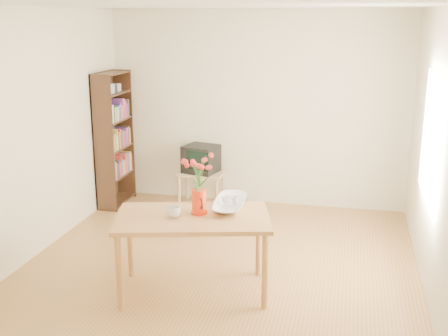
% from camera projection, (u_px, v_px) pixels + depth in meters
% --- Properties ---
extents(room, '(4.50, 4.50, 4.50)m').
position_uv_depth(room, '(220.00, 146.00, 5.38)').
color(room, olive).
rests_on(room, ground).
extents(table, '(1.54, 1.11, 0.75)m').
position_uv_depth(table, '(193.00, 225.00, 5.11)').
color(table, '#A06B36').
rests_on(table, ground).
extents(tv_stand, '(0.60, 0.45, 0.46)m').
position_uv_depth(tv_stand, '(201.00, 177.00, 7.62)').
color(tv_stand, tan).
rests_on(tv_stand, ground).
extents(bookshelf, '(0.28, 0.70, 1.80)m').
position_uv_depth(bookshelf, '(114.00, 144.00, 7.55)').
color(bookshelf, black).
rests_on(bookshelf, ground).
extents(pitcher, '(0.15, 0.21, 0.23)m').
position_uv_depth(pitcher, '(199.00, 203.00, 5.13)').
color(pitcher, red).
rests_on(pitcher, table).
extents(flowers, '(0.26, 0.26, 0.37)m').
position_uv_depth(flowers, '(199.00, 171.00, 5.05)').
color(flowers, red).
rests_on(flowers, pitcher).
extents(mug, '(0.18, 0.18, 0.10)m').
position_uv_depth(mug, '(174.00, 212.00, 5.05)').
color(mug, white).
rests_on(mug, table).
extents(bowl, '(0.46, 0.46, 0.41)m').
position_uv_depth(bowl, '(230.00, 187.00, 5.27)').
color(bowl, white).
rests_on(bowl, table).
extents(teacup_a, '(0.08, 0.08, 0.06)m').
position_uv_depth(teacup_a, '(225.00, 191.00, 5.29)').
color(teacup_a, white).
rests_on(teacup_a, bowl).
extents(teacup_b, '(0.07, 0.07, 0.06)m').
position_uv_depth(teacup_b, '(235.00, 191.00, 5.29)').
color(teacup_b, white).
rests_on(teacup_b, bowl).
extents(television, '(0.50, 0.48, 0.37)m').
position_uv_depth(television, '(201.00, 158.00, 7.57)').
color(television, black).
rests_on(television, tv_stand).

